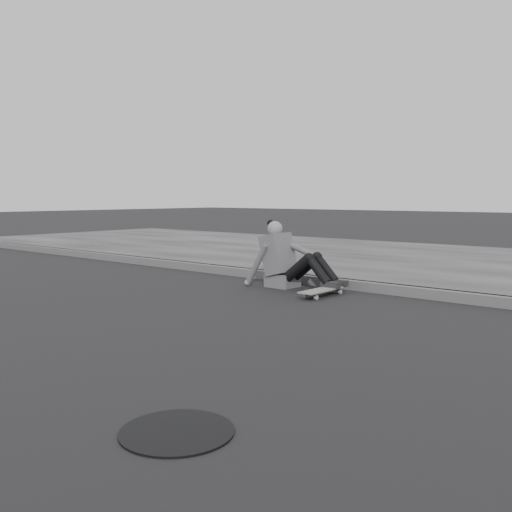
{
  "coord_description": "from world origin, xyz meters",
  "views": [
    {
      "loc": [
        2.92,
        -3.73,
        1.19
      ],
      "look_at": [
        -1.27,
        1.27,
        0.5
      ],
      "focal_mm": 40.0,
      "sensor_mm": 36.0,
      "label": 1
    }
  ],
  "objects": [
    {
      "name": "seated_woman",
      "position": [
        -1.51,
        2.17,
        0.36
      ],
      "size": [
        1.38,
        0.46,
        0.88
      ],
      "color": "#535355",
      "rests_on": "ground"
    },
    {
      "name": "curb",
      "position": [
        0.0,
        2.58,
        0.06
      ],
      "size": [
        24.0,
        0.16,
        0.12
      ],
      "primitive_type": "cube",
      "color": "#515151",
      "rests_on": "ground"
    },
    {
      "name": "manhole",
      "position": [
        0.84,
        -1.87,
        0.01
      ],
      "size": [
        0.58,
        0.58,
        0.01
      ],
      "primitive_type": "cylinder",
      "color": "black",
      "rests_on": "ground"
    },
    {
      "name": "ground",
      "position": [
        0.0,
        0.0,
        0.0
      ],
      "size": [
        80.0,
        80.0,
        0.0
      ],
      "primitive_type": "plane",
      "color": "black",
      "rests_on": "ground"
    },
    {
      "name": "skateboard",
      "position": [
        -0.77,
        1.92,
        0.07
      ],
      "size": [
        0.2,
        0.78,
        0.09
      ],
      "color": "gray",
      "rests_on": "ground"
    },
    {
      "name": "sidewalk",
      "position": [
        0.0,
        5.6,
        0.06
      ],
      "size": [
        24.0,
        6.0,
        0.12
      ],
      "primitive_type": "cube",
      "color": "#3E3E3E",
      "rests_on": "ground"
    }
  ]
}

